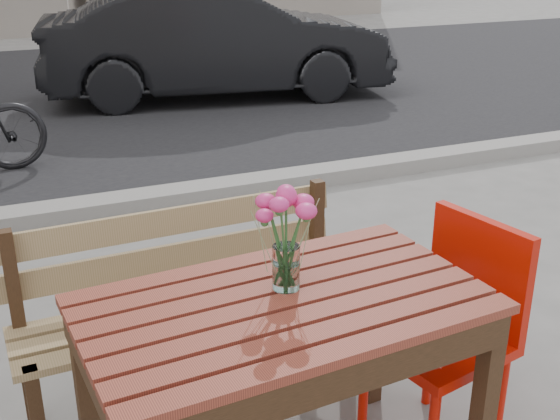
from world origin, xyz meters
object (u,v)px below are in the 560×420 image
red_chair (453,320)px  main_vase (286,226)px  parked_car (216,41)px  main_table (285,335)px

red_chair → main_vase: size_ratio=2.58×
red_chair → parked_car: (1.14, 6.23, 0.14)m
main_table → parked_car: size_ratio=0.33×
main_table → red_chair: (0.71, 0.05, -0.14)m
parked_car → main_vase: bearing=172.9°
main_vase → parked_car: bearing=73.7°
main_vase → parked_car: parked_car is taller
parked_car → main_table: bearing=172.8°
main_vase → red_chair: bearing=-1.9°
main_table → red_chair: size_ratio=1.47×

